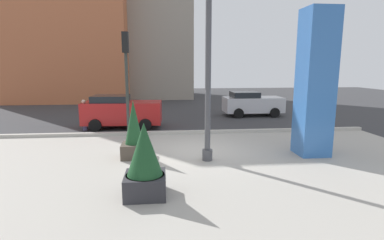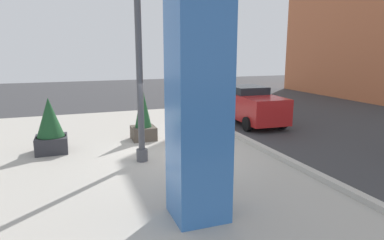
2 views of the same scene
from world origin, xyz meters
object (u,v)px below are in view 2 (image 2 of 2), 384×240
Objects in this scene: art_pillar_blue at (198,93)px; traffic_light_far_side at (211,57)px; lamp_post at (138,40)px; potted_plant_by_pillar at (50,127)px; car_passing_lane at (252,105)px; potted_plant_near_right at (143,118)px; pedestrian_by_curb at (227,101)px.

traffic_light_far_side is (-7.16, 3.32, 0.54)m from art_pillar_blue.
potted_plant_by_pillar is at bearing -126.31° from lamp_post.
car_passing_lane is (-0.62, 2.44, -2.30)m from traffic_light_far_side.
traffic_light_far_side is 3.41m from car_passing_lane.
potted_plant_near_right reaches higher than pedestrian_by_curb.
potted_plant_by_pillar is (0.57, -3.36, 0.00)m from potted_plant_near_right.
lamp_post is 4.85× the size of pedestrian_by_curb.
potted_plant_by_pillar is 0.40× the size of traffic_light_far_side.
pedestrian_by_curb is at bearing 150.98° from art_pillar_blue.
potted_plant_near_right is 5.94m from pedestrian_by_curb.
potted_plant_by_pillar is (-6.04, -3.13, -1.77)m from art_pillar_blue.
pedestrian_by_curb is (-3.59, 8.47, -0.01)m from potted_plant_by_pillar.
potted_plant_by_pillar is 9.06m from car_passing_lane.
pedestrian_by_curb is at bearing 140.70° from traffic_light_far_side.
car_passing_lane is at bearing 12.58° from pedestrian_by_curb.
potted_plant_by_pillar is at bearing -80.31° from potted_plant_near_right.
traffic_light_far_side reaches higher than potted_plant_near_right.
potted_plant_by_pillar is (-2.03, -2.76, -2.91)m from lamp_post.
lamp_post is 3.95m from potted_plant_near_right.
traffic_light_far_side reaches higher than pedestrian_by_curb.
art_pillar_blue is 2.77× the size of potted_plant_by_pillar.
potted_plant_by_pillar is at bearing -67.03° from pedestrian_by_curb.
lamp_post is 8.53m from pedestrian_by_curb.
potted_plant_by_pillar reaches higher than pedestrian_by_curb.
car_passing_lane is at bearing 104.15° from traffic_light_far_side.
art_pillar_blue is 2.52× the size of potted_plant_near_right.
car_passing_lane is at bearing 101.03° from potted_plant_by_pillar.
art_pillar_blue is at bearing -24.88° from traffic_light_far_side.
art_pillar_blue is 9.84m from car_passing_lane.
lamp_post is 4.04× the size of potted_plant_by_pillar.
art_pillar_blue is 6.86m from potted_plant_near_right.
lamp_post is at bearing -45.50° from pedestrian_by_curb.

